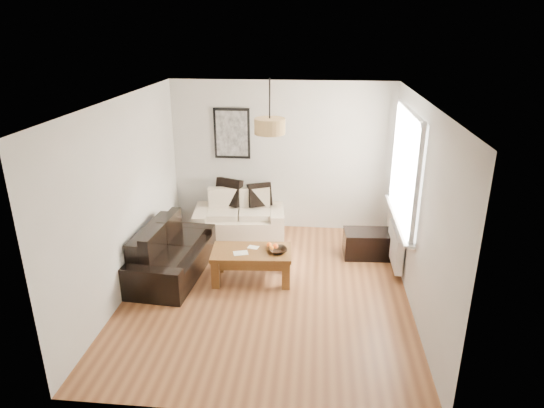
# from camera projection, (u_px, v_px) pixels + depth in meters

# --- Properties ---
(floor) EXTENTS (4.50, 4.50, 0.00)m
(floor) POSITION_uv_depth(u_px,v_px,m) (268.00, 290.00, 6.58)
(floor) COLOR brown
(floor) RESTS_ON ground
(ceiling) EXTENTS (3.80, 4.50, 0.00)m
(ceiling) POSITION_uv_depth(u_px,v_px,m) (267.00, 100.00, 5.65)
(ceiling) COLOR white
(ceiling) RESTS_ON floor
(wall_back) EXTENTS (3.80, 0.04, 2.60)m
(wall_back) POSITION_uv_depth(u_px,v_px,m) (281.00, 157.00, 8.21)
(wall_back) COLOR silver
(wall_back) RESTS_ON floor
(wall_front) EXTENTS (3.80, 0.04, 2.60)m
(wall_front) POSITION_uv_depth(u_px,v_px,m) (239.00, 295.00, 4.02)
(wall_front) COLOR silver
(wall_front) RESTS_ON floor
(wall_left) EXTENTS (0.04, 4.50, 2.60)m
(wall_left) POSITION_uv_depth(u_px,v_px,m) (125.00, 197.00, 6.29)
(wall_left) COLOR silver
(wall_left) RESTS_ON floor
(wall_right) EXTENTS (0.04, 4.50, 2.60)m
(wall_right) POSITION_uv_depth(u_px,v_px,m) (418.00, 208.00, 5.94)
(wall_right) COLOR silver
(wall_right) RESTS_ON floor
(window_bay) EXTENTS (0.14, 1.90, 1.60)m
(window_bay) POSITION_uv_depth(u_px,v_px,m) (407.00, 167.00, 6.58)
(window_bay) COLOR white
(window_bay) RESTS_ON wall_right
(radiator) EXTENTS (0.10, 0.90, 0.52)m
(radiator) POSITION_uv_depth(u_px,v_px,m) (395.00, 246.00, 7.02)
(radiator) COLOR white
(radiator) RESTS_ON wall_right
(poster) EXTENTS (0.62, 0.04, 0.87)m
(poster) POSITION_uv_depth(u_px,v_px,m) (232.00, 133.00, 8.12)
(poster) COLOR black
(poster) RESTS_ON wall_back
(pendant_shade) EXTENTS (0.40, 0.40, 0.20)m
(pendant_shade) POSITION_uv_depth(u_px,v_px,m) (270.00, 126.00, 6.06)
(pendant_shade) COLOR tan
(pendant_shade) RESTS_ON ceiling
(loveseat_cream) EXTENTS (1.61, 1.00, 0.76)m
(loveseat_cream) POSITION_uv_depth(u_px,v_px,m) (239.00, 215.00, 8.16)
(loveseat_cream) COLOR beige
(loveseat_cream) RESTS_ON floor
(sofa_leather) EXTENTS (0.94, 1.73, 0.73)m
(sofa_leather) POSITION_uv_depth(u_px,v_px,m) (172.00, 252.00, 6.88)
(sofa_leather) COLOR black
(sofa_leather) RESTS_ON floor
(coffee_table) EXTENTS (1.16, 0.69, 0.46)m
(coffee_table) POSITION_uv_depth(u_px,v_px,m) (252.00, 265.00, 6.77)
(coffee_table) COLOR brown
(coffee_table) RESTS_ON floor
(ottoman) EXTENTS (0.75, 0.50, 0.41)m
(ottoman) POSITION_uv_depth(u_px,v_px,m) (367.00, 244.00, 7.48)
(ottoman) COLOR black
(ottoman) RESTS_ON floor
(cushion_left) EXTENTS (0.49, 0.31, 0.47)m
(cushion_left) POSITION_uv_depth(u_px,v_px,m) (229.00, 192.00, 8.23)
(cushion_left) COLOR black
(cushion_left) RESTS_ON loveseat_cream
(cushion_right) EXTENTS (0.42, 0.29, 0.40)m
(cushion_right) POSITION_uv_depth(u_px,v_px,m) (260.00, 195.00, 8.19)
(cushion_right) COLOR black
(cushion_right) RESTS_ON loveseat_cream
(fruit_bowl) EXTENTS (0.33, 0.33, 0.06)m
(fruit_bowl) POSITION_uv_depth(u_px,v_px,m) (278.00, 250.00, 6.63)
(fruit_bowl) COLOR black
(fruit_bowl) RESTS_ON coffee_table
(orange_a) EXTENTS (0.09, 0.09, 0.07)m
(orange_a) POSITION_uv_depth(u_px,v_px,m) (271.00, 248.00, 6.68)
(orange_a) COLOR orange
(orange_a) RESTS_ON fruit_bowl
(orange_b) EXTENTS (0.09, 0.09, 0.08)m
(orange_b) POSITION_uv_depth(u_px,v_px,m) (275.00, 246.00, 6.73)
(orange_b) COLOR #DA4F12
(orange_b) RESTS_ON fruit_bowl
(orange_c) EXTENTS (0.09, 0.09, 0.07)m
(orange_c) POSITION_uv_depth(u_px,v_px,m) (269.00, 245.00, 6.78)
(orange_c) COLOR orange
(orange_c) RESTS_ON fruit_bowl
(papers) EXTENTS (0.23, 0.19, 0.01)m
(papers) POSITION_uv_depth(u_px,v_px,m) (241.00, 253.00, 6.61)
(papers) COLOR white
(papers) RESTS_ON coffee_table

